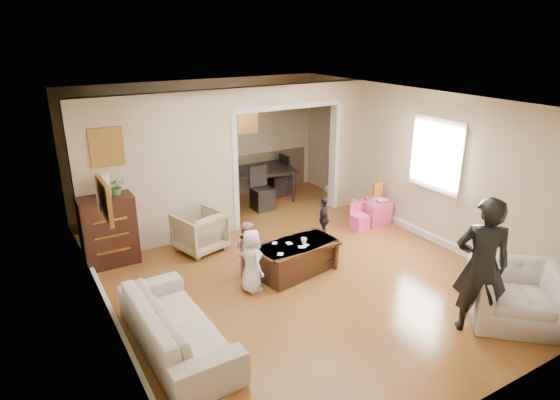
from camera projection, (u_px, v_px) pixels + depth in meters
floor at (286, 266)px, 7.60m from camera, size 7.00×7.00×0.00m
partition_left at (160, 172)px, 7.95m from camera, size 2.75×0.18×2.60m
partition_right at (344, 145)px, 9.80m from camera, size 0.55×0.18×2.60m
partition_header at (287, 94)px, 8.76m from camera, size 2.22×0.18×0.35m
window_pane at (437, 155)px, 8.05m from camera, size 0.03×0.95×1.10m
framed_art_partition at (107, 147)px, 7.29m from camera, size 0.45×0.03×0.55m
framed_art_sofa_wall at (104, 200)px, 5.20m from camera, size 0.03×0.55×0.40m
framed_art_alcove at (248, 120)px, 10.33m from camera, size 0.45×0.03×0.55m
sofa at (177, 324)px, 5.56m from camera, size 0.88×2.12×0.61m
armchair_back at (200, 231)px, 8.02m from camera, size 0.90×0.91×0.68m
armchair_front at (515, 295)px, 6.07m from camera, size 1.48×1.47×0.73m
dresser at (109, 231)px, 7.49m from camera, size 0.82×0.46×1.13m
table_lamp at (103, 186)px, 7.24m from camera, size 0.22×0.22×0.36m
potted_plant at (116, 186)px, 7.35m from camera, size 0.25×0.22×0.28m
coffee_table at (296, 258)px, 7.34m from camera, size 1.35×0.85×0.47m
coffee_cup at (304, 241)px, 7.25m from camera, size 0.11×0.11×0.09m
play_table at (375, 212)px, 9.20m from camera, size 0.49×0.49×0.45m
cereal_box at (378, 191)px, 9.21m from camera, size 0.20×0.08×0.30m
cyan_cup at (374, 200)px, 9.02m from camera, size 0.08×0.08×0.08m
toy_block at (367, 199)px, 9.15m from camera, size 0.09×0.08×0.05m
play_bowl at (382, 201)px, 9.04m from camera, size 0.23×0.23×0.05m
dining_table at (248, 185)px, 10.37m from camera, size 2.16×1.46×0.70m
adult_person at (482, 266)px, 5.70m from camera, size 0.77×0.73×1.77m
child_kneel_a at (252, 261)px, 6.73m from camera, size 0.30×0.46×0.93m
child_kneel_b at (247, 249)px, 7.18m from camera, size 0.50×0.53×0.87m
child_toddler at (324, 219)px, 8.39m from camera, size 0.46×0.49×0.81m
craft_papers at (290, 247)px, 7.15m from camera, size 0.60×0.49×0.00m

